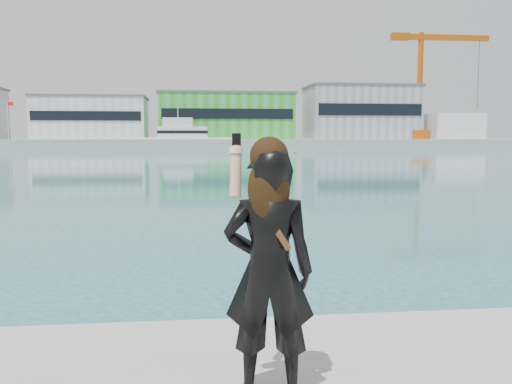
# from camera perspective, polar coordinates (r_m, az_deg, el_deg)

# --- Properties ---
(far_quay) EXTENTS (320.00, 40.00, 2.00)m
(far_quay) POSITION_cam_1_polar(r_m,az_deg,el_deg) (134.14, -6.54, 4.85)
(far_quay) COLOR #9E9E99
(far_quay) RESTS_ON ground
(warehouse_white) EXTENTS (24.48, 15.35, 9.50)m
(warehouse_white) POSITION_cam_1_polar(r_m,az_deg,el_deg) (133.88, -16.09, 7.14)
(warehouse_white) COLOR silver
(warehouse_white) RESTS_ON far_quay
(warehouse_green) EXTENTS (30.60, 16.36, 10.50)m
(warehouse_green) POSITION_cam_1_polar(r_m,az_deg,el_deg) (132.49, -3.07, 7.58)
(warehouse_green) COLOR green
(warehouse_green) RESTS_ON far_quay
(warehouse_grey_right) EXTENTS (25.50, 15.35, 12.50)m
(warehouse_grey_right) POSITION_cam_1_polar(r_m,az_deg,el_deg) (138.37, 10.40, 7.82)
(warehouse_grey_right) COLOR gray
(warehouse_grey_right) RESTS_ON far_quay
(ancillary_shed) EXTENTS (12.00, 10.00, 6.00)m
(ancillary_shed) POSITION_cam_1_polar(r_m,az_deg,el_deg) (144.49, 19.02, 6.22)
(ancillary_shed) COLOR silver
(ancillary_shed) RESTS_ON far_quay
(dock_crane) EXTENTS (23.00, 4.00, 24.00)m
(dock_crane) POSITION_cam_1_polar(r_m,az_deg,el_deg) (137.76, 16.54, 10.54)
(dock_crane) COLOR #DC5B0C
(dock_crane) RESTS_ON far_quay
(flagpole_left) EXTENTS (1.28, 0.16, 8.00)m
(flagpole_left) POSITION_cam_1_polar(r_m,az_deg,el_deg) (130.60, -23.54, 6.85)
(flagpole_left) COLOR silver
(flagpole_left) RESTS_ON far_quay
(flagpole_right) EXTENTS (1.28, 0.16, 8.00)m
(flagpole_right) POSITION_cam_1_polar(r_m,az_deg,el_deg) (127.26, 3.54, 7.34)
(flagpole_right) COLOR silver
(flagpole_right) RESTS_ON far_quay
(motor_yacht) EXTENTS (18.17, 5.69, 8.39)m
(motor_yacht) POSITION_cam_1_polar(r_m,az_deg,el_deg) (118.31, -7.07, 5.42)
(motor_yacht) COLOR silver
(motor_yacht) RESTS_ON ground
(buoy_near) EXTENTS (0.50, 0.50, 0.50)m
(buoy_near) POSITION_cam_1_polar(r_m,az_deg,el_deg) (88.67, 3.93, 3.91)
(buoy_near) COLOR orange
(buoy_near) RESTS_ON ground
(woman) EXTENTS (0.64, 0.47, 1.70)m
(woman) POSITION_cam_1_polar(r_m,az_deg,el_deg) (3.70, 1.28, -7.21)
(woman) COLOR black
(woman) RESTS_ON near_quay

